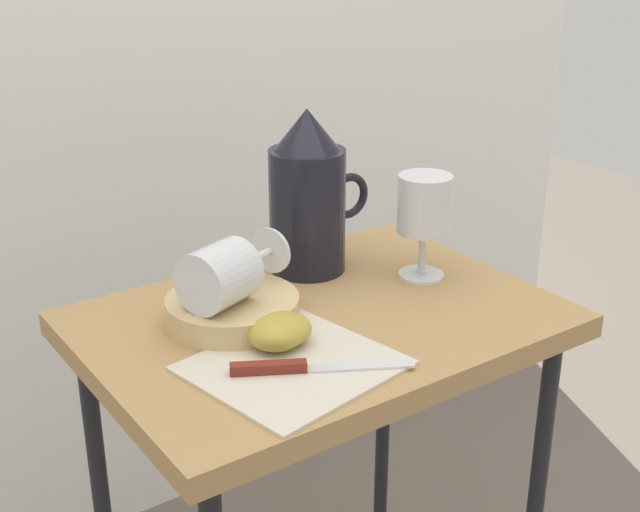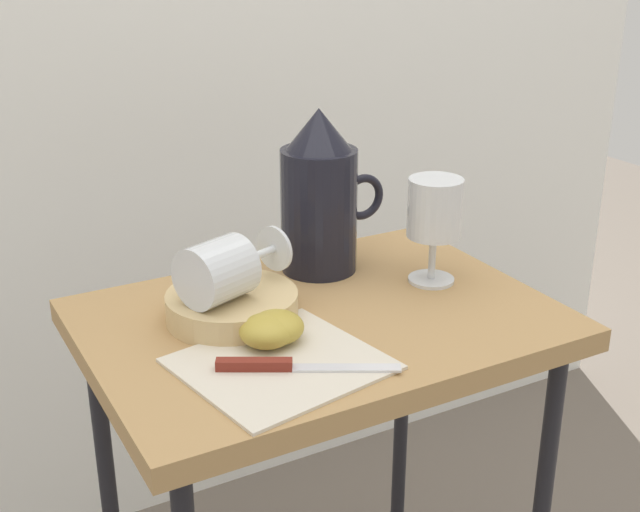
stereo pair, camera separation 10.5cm
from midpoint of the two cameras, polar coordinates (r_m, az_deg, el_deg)
name	(u,v)px [view 1 (the left image)]	position (r m, az deg, el deg)	size (l,w,h in m)	color
curtain_drape	(104,44)	(1.58, -16.23, 13.54)	(2.40, 0.03, 1.98)	white
table	(320,369)	(1.12, -2.71, -7.66)	(0.59, 0.42, 0.73)	#AD8451
linen_napkin	(294,366)	(0.96, -4.95, -7.45)	(0.21, 0.19, 0.00)	beige
basket_tray	(233,310)	(1.06, -8.72, -3.68)	(0.17, 0.17, 0.04)	tan
pitcher	(308,206)	(1.18, -3.35, 3.31)	(0.16, 0.11, 0.23)	black
wine_glass_upright	(424,210)	(1.16, 4.47, 3.06)	(0.07, 0.07, 0.15)	silver
wine_glass_tipped_near	(221,275)	(1.02, -9.59, -1.31)	(0.16, 0.11, 0.08)	silver
apple_half_left	(276,333)	(0.99, -6.06, -5.27)	(0.07, 0.07, 0.04)	#B29938
apple_half_right	(284,329)	(1.00, -5.48, -5.00)	(0.07, 0.07, 0.04)	#B29938
knife	(295,367)	(0.94, -4.88, -7.56)	(0.19, 0.11, 0.01)	silver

